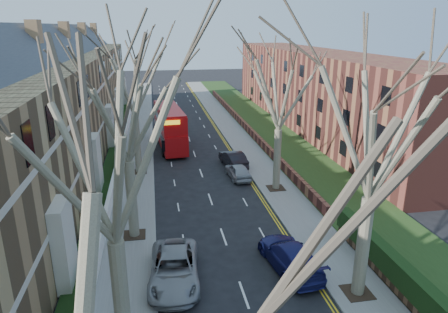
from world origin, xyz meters
TOP-DOWN VIEW (x-y plane):
  - pavement_left at (-6.00, 39.00)m, footprint 3.00×102.00m
  - pavement_right at (6.00, 39.00)m, footprint 3.00×102.00m
  - terrace_left at (-13.65, 31.00)m, footprint 9.70×78.00m
  - flats_right at (17.46, 43.00)m, footprint 13.97×54.00m
  - front_wall_left at (-7.65, 31.00)m, footprint 0.30×78.00m
  - grass_verge_right at (10.50, 39.00)m, footprint 6.00×102.00m
  - tree_left_mid at (-5.70, 6.00)m, footprint 10.50×10.50m
  - tree_left_far at (-5.70, 16.00)m, footprint 10.15×10.15m
  - tree_left_dist at (-5.70, 28.00)m, footprint 10.50×10.50m
  - tree_right_mid at (5.70, 8.00)m, footprint 10.50×10.50m
  - tree_right_far at (5.70, 22.00)m, footprint 10.15×10.15m
  - double_decker_bus at (-2.39, 36.07)m, footprint 3.35×10.71m
  - car_left_far at (-3.41, 10.76)m, footprint 3.01×5.80m
  - car_right_near at (3.06, 10.88)m, footprint 2.84×5.61m
  - car_right_mid at (3.12, 25.12)m, footprint 1.97×4.16m
  - car_right_far at (3.32, 28.41)m, footprint 2.24×4.81m

SIDE VIEW (x-z plane):
  - pavement_left at x=-6.00m, z-range 0.00..0.12m
  - pavement_right at x=6.00m, z-range 0.00..0.12m
  - grass_verge_right at x=10.50m, z-range 0.12..0.18m
  - front_wall_left at x=-7.65m, z-range 0.12..1.12m
  - car_right_mid at x=3.12m, z-range 0.00..1.37m
  - car_right_far at x=3.32m, z-range 0.00..1.53m
  - car_right_near at x=3.06m, z-range 0.00..1.56m
  - car_left_far at x=-3.41m, z-range 0.00..1.56m
  - double_decker_bus at x=-2.39m, z-range -0.04..4.39m
  - flats_right at x=17.46m, z-range -0.02..9.98m
  - terrace_left at x=-13.65m, z-range -1.27..12.33m
  - tree_left_far at x=-5.70m, z-range 2.13..16.35m
  - tree_right_far at x=5.70m, z-range 2.13..16.35m
  - tree_left_mid at x=-5.70m, z-range 2.20..16.91m
  - tree_right_mid at x=5.70m, z-range 2.20..16.91m
  - tree_left_dist at x=-5.70m, z-range 2.20..16.91m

